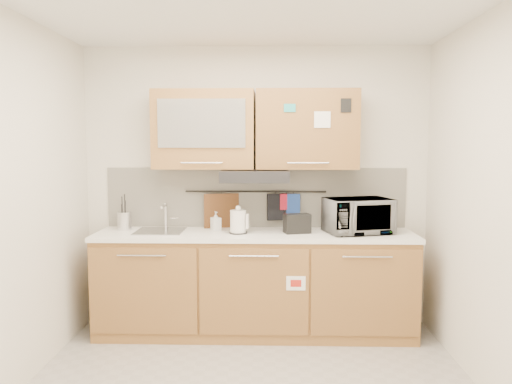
{
  "coord_description": "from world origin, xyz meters",
  "views": [
    {
      "loc": [
        0.13,
        -3.18,
        1.71
      ],
      "look_at": [
        0.01,
        1.05,
        1.29
      ],
      "focal_mm": 35.0,
      "sensor_mm": 36.0,
      "label": 1
    }
  ],
  "objects": [
    {
      "name": "wall_left",
      "position": [
        -1.6,
        0.0,
        1.3
      ],
      "size": [
        0.0,
        3.0,
        3.0
      ],
      "primitive_type": "plane",
      "rotation": [
        1.57,
        0.0,
        1.57
      ],
      "color": "silver",
      "rests_on": "ground"
    },
    {
      "name": "kettle",
      "position": [
        -0.14,
        1.14,
        1.02
      ],
      "size": [
        0.19,
        0.18,
        0.25
      ],
      "rotation": [
        0.0,
        0.0,
        -0.36
      ],
      "color": "silver",
      "rests_on": "countertop"
    },
    {
      "name": "upper_cabinets",
      "position": [
        -0.0,
        1.32,
        1.83
      ],
      "size": [
        1.82,
        0.37,
        0.7
      ],
      "color": "#AF7B3E",
      "rests_on": "wall_back"
    },
    {
      "name": "wall_back",
      "position": [
        0.0,
        1.5,
        1.3
      ],
      "size": [
        3.2,
        0.0,
        3.2
      ],
      "primitive_type": "plane",
      "rotation": [
        1.57,
        0.0,
        0.0
      ],
      "color": "silver",
      "rests_on": "ground"
    },
    {
      "name": "oven_mitt",
      "position": [
        0.35,
        1.44,
        1.13
      ],
      "size": [
        0.13,
        0.05,
        0.21
      ],
      "primitive_type": "cube",
      "rotation": [
        0.0,
        0.0,
        -0.15
      ],
      "color": "#21429A",
      "rests_on": "utensil_rail"
    },
    {
      "name": "wall_right",
      "position": [
        1.6,
        0.0,
        1.3
      ],
      "size": [
        0.0,
        3.0,
        3.0
      ],
      "primitive_type": "plane",
      "rotation": [
        1.57,
        0.0,
        -1.57
      ],
      "color": "silver",
      "rests_on": "ground"
    },
    {
      "name": "utensil_crock",
      "position": [
        -1.2,
        1.3,
        1.0
      ],
      "size": [
        0.13,
        0.13,
        0.33
      ],
      "rotation": [
        0.0,
        0.0,
        -0.01
      ],
      "color": "silver",
      "rests_on": "countertop"
    },
    {
      "name": "pot_holder",
      "position": [
        0.29,
        1.44,
        1.17
      ],
      "size": [
        0.12,
        0.04,
        0.15
      ],
      "primitive_type": "cube",
      "rotation": [
        0.0,
        0.0,
        0.22
      ],
      "color": "red",
      "rests_on": "utensil_rail"
    },
    {
      "name": "base_cabinet",
      "position": [
        0.0,
        1.19,
        0.41
      ],
      "size": [
        2.8,
        0.64,
        0.88
      ],
      "color": "#AF7B3E",
      "rests_on": "floor"
    },
    {
      "name": "utensil_rail",
      "position": [
        0.0,
        1.45,
        1.26
      ],
      "size": [
        1.3,
        0.02,
        0.02
      ],
      "primitive_type": "cylinder",
      "rotation": [
        0.0,
        1.57,
        0.0
      ],
      "color": "black",
      "rests_on": "backsplash"
    },
    {
      "name": "soap_bottle",
      "position": [
        -0.36,
        1.29,
        1.01
      ],
      "size": [
        0.11,
        0.11,
        0.17
      ],
      "primitive_type": "imported",
      "rotation": [
        0.0,
        0.0,
        0.52
      ],
      "color": "#999999",
      "rests_on": "countertop"
    },
    {
      "name": "sink",
      "position": [
        -0.85,
        1.21,
        0.92
      ],
      "size": [
        0.42,
        0.4,
        0.26
      ],
      "color": "silver",
      "rests_on": "countertop"
    },
    {
      "name": "toaster",
      "position": [
        0.37,
        1.17,
        1.01
      ],
      "size": [
        0.25,
        0.18,
        0.17
      ],
      "rotation": [
        0.0,
        0.0,
        0.25
      ],
      "color": "black",
      "rests_on": "countertop"
    },
    {
      "name": "range_hood",
      "position": [
        0.0,
        1.25,
        1.42
      ],
      "size": [
        0.6,
        0.46,
        0.1
      ],
      "primitive_type": "cube",
      "color": "black",
      "rests_on": "upper_cabinets"
    },
    {
      "name": "backsplash",
      "position": [
        0.0,
        1.49,
        1.2
      ],
      "size": [
        2.8,
        0.02,
        0.56
      ],
      "primitive_type": "cube",
      "color": "silver",
      "rests_on": "countertop"
    },
    {
      "name": "cutting_board",
      "position": [
        -0.32,
        1.44,
        1.04
      ],
      "size": [
        0.32,
        0.12,
        0.41
      ],
      "primitive_type": "cube",
      "rotation": [
        0.0,
        0.0,
        0.29
      ],
      "color": "brown",
      "rests_on": "utensil_rail"
    },
    {
      "name": "countertop",
      "position": [
        0.0,
        1.19,
        0.9
      ],
      "size": [
        2.82,
        0.62,
        0.04
      ],
      "primitive_type": "cube",
      "color": "white",
      "rests_on": "base_cabinet"
    },
    {
      "name": "dark_pouch",
      "position": [
        0.19,
        1.44,
        1.12
      ],
      "size": [
        0.16,
        0.07,
        0.25
      ],
      "primitive_type": "cube",
      "rotation": [
        0.0,
        0.0,
        0.18
      ],
      "color": "black",
      "rests_on": "utensil_rail"
    },
    {
      "name": "microwave",
      "position": [
        0.91,
        1.19,
        1.07
      ],
      "size": [
        0.63,
        0.51,
        0.31
      ],
      "primitive_type": "imported",
      "rotation": [
        0.0,
        0.0,
        0.27
      ],
      "color": "#999999",
      "rests_on": "countertop"
    }
  ]
}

